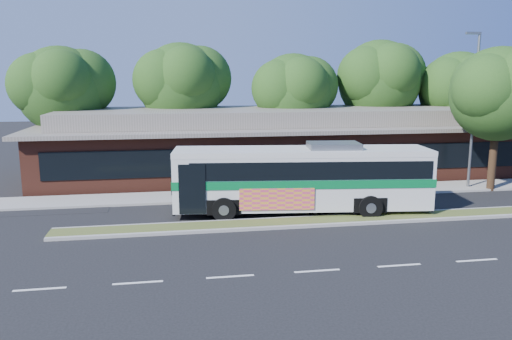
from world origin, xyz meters
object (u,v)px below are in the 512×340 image
(sedan, at_px, (138,174))
(transit_bus, at_px, (303,174))
(sidewalk_tree, at_px, (503,92))
(lamp_post, at_px, (474,106))

(sedan, bearing_deg, transit_bus, -120.14)
(transit_bus, distance_m, sidewalk_tree, 13.46)
(transit_bus, bearing_deg, lamp_post, 24.48)
(sedan, height_order, sidewalk_tree, sidewalk_tree)
(transit_bus, xyz_separation_m, sidewalk_tree, (12.54, 3.04, 3.81))
(lamp_post, bearing_deg, transit_bus, -162.03)
(sedan, distance_m, sidewalk_tree, 21.89)
(lamp_post, distance_m, sidewalk_tree, 1.74)
(sedan, bearing_deg, sidewalk_tree, -90.01)
(transit_bus, bearing_deg, sidewalk_tree, 20.12)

